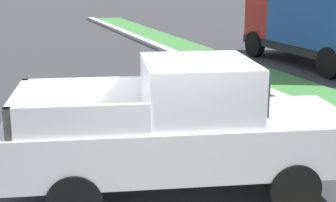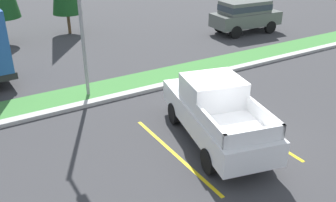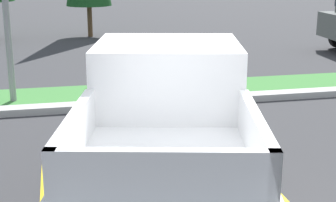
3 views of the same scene
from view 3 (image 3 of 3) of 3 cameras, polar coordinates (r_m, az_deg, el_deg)
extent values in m
cube|color=yellow|center=(7.11, 12.43, -10.39)|extent=(0.12, 4.80, 0.01)
cube|color=#B2B2AD|center=(11.00, -3.78, -0.31)|extent=(56.00, 0.40, 0.15)
cube|color=#42843D|center=(12.07, -4.58, 0.88)|extent=(56.00, 1.80, 0.06)
cylinder|color=black|center=(7.98, -6.01, -4.26)|extent=(0.45, 0.80, 0.76)
cylinder|color=black|center=(7.96, 6.27, -4.32)|extent=(0.45, 0.80, 0.76)
cube|color=white|center=(6.30, -0.07, -4.82)|extent=(3.06, 5.50, 0.76)
cube|color=white|center=(6.36, -0.03, 2.91)|extent=(2.08, 1.96, 0.84)
cube|color=#2D3842|center=(7.15, 0.08, 4.73)|extent=(1.59, 0.43, 0.63)
cube|color=white|center=(4.82, -10.55, -3.97)|extent=(0.54, 1.87, 0.44)
cube|color=white|center=(4.79, 9.87, -4.09)|extent=(0.54, 1.87, 0.44)
cube|color=white|center=(3.89, -0.68, -8.54)|extent=(1.77, 0.52, 0.44)
cube|color=silver|center=(8.79, 0.21, -0.51)|extent=(1.79, 0.57, 0.28)
cylinder|color=brown|center=(21.63, -8.80, 8.89)|extent=(0.20, 0.20, 1.29)
camera|label=1|loc=(8.71, 59.00, 10.68)|focal=54.75mm
camera|label=2|loc=(6.82, -131.46, 19.76)|focal=39.27mm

